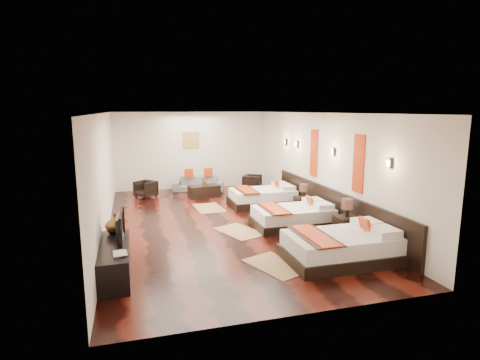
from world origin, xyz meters
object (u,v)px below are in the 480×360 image
object	(u,v)px
bed_near	(342,247)
coffee_table	(204,191)
bed_mid	(294,216)
bed_far	(263,197)
book	(113,254)
armchair_left	(146,189)
figurine	(115,223)
armchair_right	(252,183)
nightstand_b	(303,203)
nightstand_a	(346,225)
table_plant	(205,182)
tv_console	(115,260)
tv	(117,226)
sofa	(199,184)

from	to	relation	value
bed_near	coffee_table	size ratio (longest dim) A/B	2.15
bed_mid	bed_far	size ratio (longest dim) A/B	0.99
book	armchair_left	xyz separation A→B (m)	(0.78, 6.72, -0.29)
figurine	armchair_right	world-z (taller)	figurine
nightstand_b	bed_far	bearing A→B (deg)	120.98
nightstand_a	table_plant	world-z (taller)	nightstand_a
armchair_right	table_plant	distance (m)	1.95
bed_far	nightstand_a	bearing A→B (deg)	-78.00
bed_near	tv_console	distance (m)	4.22
bed_mid	armchair_right	bearing A→B (deg)	86.02
bed_far	figurine	distance (m)	5.44
bed_far	figurine	xyz separation A→B (m)	(-4.19, -3.44, 0.48)
nightstand_a	bed_near	bearing A→B (deg)	-124.00
figurine	armchair_right	bearing A→B (deg)	50.72
tv	table_plant	distance (m)	5.96
bed_far	bed_near	bearing A→B (deg)	-89.97
bed_near	sofa	size ratio (longest dim) A/B	1.22
tv_console	tv	size ratio (longest dim) A/B	2.01
book	armchair_right	world-z (taller)	armchair_right
tv_console	bed_mid	bearing A→B (deg)	23.65
table_plant	coffee_table	bearing A→B (deg)	96.25
nightstand_b	book	distance (m)	6.01
tv_console	table_plant	distance (m)	6.23
bed_near	nightstand_a	size ratio (longest dim) A/B	2.31
tv	book	xyz separation A→B (m)	(-0.05, -0.76, -0.24)
nightstand_a	armchair_left	xyz separation A→B (m)	(-4.17, 5.61, -0.05)
tv_console	armchair_left	distance (m)	6.28
armchair_right	tv_console	bearing A→B (deg)	171.82
tv	armchair_left	distance (m)	6.03
tv_console	book	bearing A→B (deg)	-90.00
nightstand_a	figurine	world-z (taller)	figurine
bed_mid	armchair_right	xyz separation A→B (m)	(0.31, 4.39, 0.04)
nightstand_a	table_plant	distance (m)	5.50
bed_mid	sofa	distance (m)	5.14
bed_mid	tv	bearing A→B (deg)	-159.34
bed_far	armchair_right	bearing A→B (deg)	81.60
nightstand_a	tv_console	xyz separation A→B (m)	(-4.94, -0.63, -0.05)
book	table_plant	world-z (taller)	table_plant
nightstand_b	book	size ratio (longest dim) A/B	2.85
book	coffee_table	world-z (taller)	book
bed_mid	book	world-z (taller)	bed_mid
nightstand_a	tv_console	size ratio (longest dim) A/B	0.52
tv	table_plant	world-z (taller)	tv
figurine	coffee_table	distance (m)	5.66
bed_mid	tv_console	xyz separation A→B (m)	(-4.19, -1.84, 0.02)
bed_mid	nightstand_b	xyz separation A→B (m)	(0.75, 1.07, 0.04)
book	armchair_right	xyz separation A→B (m)	(4.50, 6.71, -0.27)
figurine	sofa	size ratio (longest dim) A/B	0.22
book	nightstand_b	bearing A→B (deg)	34.48
armchair_left	table_plant	distance (m)	1.99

